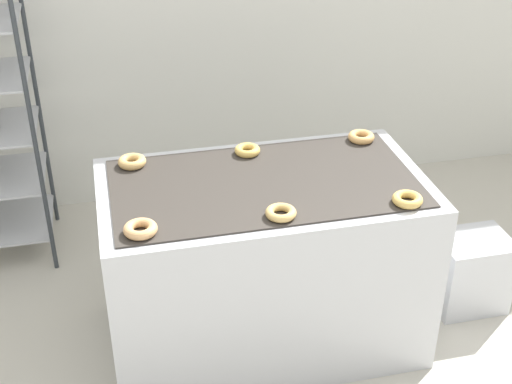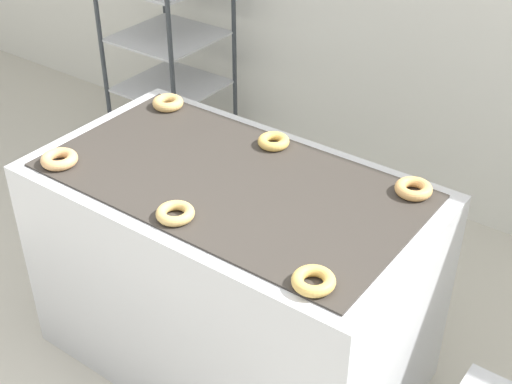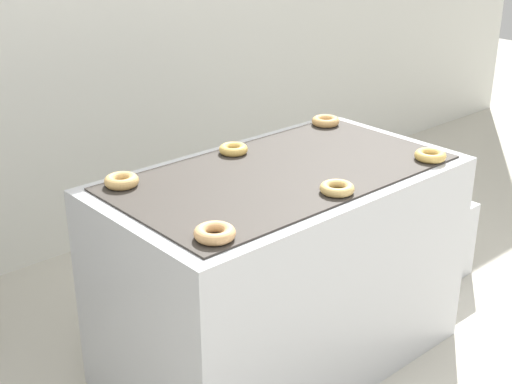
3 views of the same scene
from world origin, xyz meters
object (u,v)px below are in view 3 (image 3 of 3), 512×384
(fryer_machine, at_px, (281,269))
(donut_far_right, at_px, (326,121))
(glaze_bin, at_px, (432,240))
(donut_far_left, at_px, (122,181))
(donut_near_right, at_px, (430,155))
(donut_near_center, at_px, (337,188))
(donut_far_center, at_px, (233,149))
(donut_near_left, at_px, (215,233))

(fryer_machine, distance_m, donut_far_right, 0.75)
(glaze_bin, relative_size, donut_far_left, 3.14)
(fryer_machine, xyz_separation_m, donut_near_right, (0.52, -0.30, 0.44))
(donut_near_center, relative_size, donut_far_right, 0.99)
(donut_near_center, distance_m, donut_far_center, 0.55)
(fryer_machine, height_order, donut_far_right, donut_far_right)
(glaze_bin, bearing_deg, donut_far_right, 151.28)
(donut_far_center, height_order, donut_far_right, donut_far_right)
(fryer_machine, relative_size, glaze_bin, 3.59)
(donut_near_right, distance_m, donut_far_left, 1.20)
(glaze_bin, xyz_separation_m, donut_near_center, (-1.06, -0.28, 0.67))
(donut_far_left, bearing_deg, fryer_machine, -27.61)
(fryer_machine, distance_m, glaze_bin, 1.08)
(fryer_machine, relative_size, donut_near_right, 11.28)
(donut_near_right, bearing_deg, donut_far_right, 88.07)
(fryer_machine, height_order, donut_near_center, donut_near_center)
(donut_far_center, relative_size, donut_far_right, 0.94)
(glaze_bin, xyz_separation_m, donut_near_left, (-1.61, -0.28, 0.67))
(donut_far_right, bearing_deg, glaze_bin, -28.72)
(donut_near_center, bearing_deg, donut_far_left, 133.76)
(donut_near_left, relative_size, donut_far_right, 1.04)
(glaze_bin, bearing_deg, donut_near_right, -151.08)
(fryer_machine, distance_m, donut_near_left, 0.75)
(donut_near_center, height_order, donut_near_right, donut_near_right)
(donut_far_center, bearing_deg, donut_near_center, -88.71)
(glaze_bin, height_order, donut_near_center, donut_near_center)
(fryer_machine, bearing_deg, donut_far_right, 27.91)
(donut_far_left, bearing_deg, donut_near_left, -91.30)
(donut_near_left, xyz_separation_m, donut_far_left, (0.01, 0.55, 0.00))
(donut_far_right, bearing_deg, fryer_machine, -152.09)
(glaze_bin, relative_size, donut_far_center, 3.34)
(donut_near_left, distance_m, donut_far_right, 1.22)
(glaze_bin, bearing_deg, donut_near_center, -165.22)
(donut_near_right, xyz_separation_m, donut_far_center, (-0.53, 0.57, -0.00))
(donut_near_left, distance_m, donut_near_right, 1.07)
(fryer_machine, xyz_separation_m, donut_far_left, (-0.53, 0.28, 0.44))
(fryer_machine, xyz_separation_m, donut_far_right, (0.54, 0.29, 0.44))
(donut_far_left, bearing_deg, donut_far_center, -0.38)
(glaze_bin, bearing_deg, donut_far_left, 170.15)
(donut_near_left, relative_size, donut_far_center, 1.11)
(glaze_bin, bearing_deg, fryer_machine, -179.91)
(donut_far_left, relative_size, donut_far_right, 1.00)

